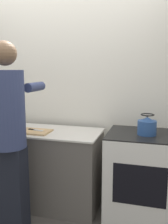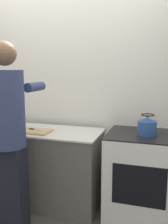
{
  "view_description": "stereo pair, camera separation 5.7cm",
  "coord_description": "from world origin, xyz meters",
  "px_view_note": "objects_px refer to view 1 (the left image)",
  "views": [
    {
      "loc": [
        0.99,
        -2.22,
        1.57
      ],
      "look_at": [
        0.31,
        0.2,
        1.13
      ],
      "focal_mm": 40.0,
      "sensor_mm": 36.0,
      "label": 1
    },
    {
      "loc": [
        1.05,
        -2.21,
        1.57
      ],
      "look_at": [
        0.31,
        0.2,
        1.13
      ],
      "focal_mm": 40.0,
      "sensor_mm": 36.0,
      "label": 2
    }
  ],
  "objects_px": {
    "oven": "(141,176)",
    "person": "(9,132)",
    "knife": "(35,130)",
    "canister_jar": "(8,120)",
    "kettle": "(147,126)",
    "bowl_prep": "(5,122)",
    "cutting_board": "(33,131)"
  },
  "relations": [
    {
      "from": "oven",
      "to": "person",
      "type": "bearing_deg",
      "value": -154.37
    },
    {
      "from": "person",
      "to": "oven",
      "type": "bearing_deg",
      "value": 25.63
    },
    {
      "from": "knife",
      "to": "person",
      "type": "bearing_deg",
      "value": -81.8
    },
    {
      "from": "knife",
      "to": "canister_jar",
      "type": "bearing_deg",
      "value": -178.6
    },
    {
      "from": "oven",
      "to": "knife",
      "type": "relative_size",
      "value": 4.8
    },
    {
      "from": "kettle",
      "to": "bowl_prep",
      "type": "bearing_deg",
      "value": 174.04
    },
    {
      "from": "person",
      "to": "cutting_board",
      "type": "relative_size",
      "value": 4.79
    },
    {
      "from": "bowl_prep",
      "to": "canister_jar",
      "type": "height_order",
      "value": "canister_jar"
    },
    {
      "from": "cutting_board",
      "to": "bowl_prep",
      "type": "relative_size",
      "value": 2.53
    },
    {
      "from": "person",
      "to": "knife",
      "type": "xyz_separation_m",
      "value": [
        0.03,
        0.47,
        -0.09
      ]
    },
    {
      "from": "bowl_prep",
      "to": "canister_jar",
      "type": "relative_size",
      "value": 0.78
    },
    {
      "from": "oven",
      "to": "kettle",
      "type": "relative_size",
      "value": 4.37
    },
    {
      "from": "oven",
      "to": "kettle",
      "type": "height_order",
      "value": "kettle"
    },
    {
      "from": "oven",
      "to": "cutting_board",
      "type": "distance_m",
      "value": 1.25
    },
    {
      "from": "person",
      "to": "knife",
      "type": "distance_m",
      "value": 0.48
    },
    {
      "from": "canister_jar",
      "to": "person",
      "type": "bearing_deg",
      "value": -56.75
    },
    {
      "from": "oven",
      "to": "kettle",
      "type": "bearing_deg",
      "value": -35.41
    },
    {
      "from": "knife",
      "to": "canister_jar",
      "type": "height_order",
      "value": "canister_jar"
    },
    {
      "from": "cutting_board",
      "to": "kettle",
      "type": "xyz_separation_m",
      "value": [
        1.21,
        0.1,
        0.11
      ]
    },
    {
      "from": "knife",
      "to": "canister_jar",
      "type": "xyz_separation_m",
      "value": [
        -0.38,
        0.07,
        0.07
      ]
    },
    {
      "from": "kettle",
      "to": "canister_jar",
      "type": "relative_size",
      "value": 1.1
    },
    {
      "from": "canister_jar",
      "to": "bowl_prep",
      "type": "bearing_deg",
      "value": 132.73
    },
    {
      "from": "canister_jar",
      "to": "knife",
      "type": "bearing_deg",
      "value": -10.34
    },
    {
      "from": "person",
      "to": "knife",
      "type": "relative_size",
      "value": 9.49
    },
    {
      "from": "cutting_board",
      "to": "canister_jar",
      "type": "height_order",
      "value": "canister_jar"
    },
    {
      "from": "kettle",
      "to": "canister_jar",
      "type": "height_order",
      "value": "kettle"
    },
    {
      "from": "kettle",
      "to": "canister_jar",
      "type": "xyz_separation_m",
      "value": [
        -1.57,
        -0.0,
        -0.03
      ]
    },
    {
      "from": "knife",
      "to": "bowl_prep",
      "type": "xyz_separation_m",
      "value": [
        -0.55,
        0.26,
        0.01
      ]
    },
    {
      "from": "cutting_board",
      "to": "person",
      "type": "bearing_deg",
      "value": -91.99
    },
    {
      "from": "person",
      "to": "knife",
      "type": "height_order",
      "value": "person"
    },
    {
      "from": "person",
      "to": "cutting_board",
      "type": "xyz_separation_m",
      "value": [
        0.02,
        0.44,
        -0.1
      ]
    },
    {
      "from": "cutting_board",
      "to": "kettle",
      "type": "height_order",
      "value": "kettle"
    }
  ]
}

